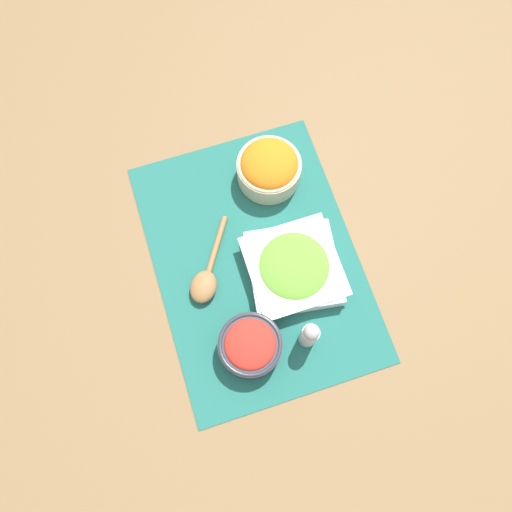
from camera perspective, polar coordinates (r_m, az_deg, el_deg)
The scene contains 7 objects.
ground_plane at distance 0.99m, azimuth -0.00°, elevation -0.58°, with size 3.00×3.00×0.00m, color olive.
placemat at distance 0.99m, azimuth -0.00°, elevation -0.55°, with size 0.54×0.39×0.00m.
lettuce_bowl at distance 0.96m, azimuth 4.32°, elevation -1.34°, with size 0.19×0.19×0.05m.
carrot_bowl at distance 1.02m, azimuth 1.49°, elevation 10.06°, with size 0.13×0.13×0.08m.
tomato_bowl at distance 0.92m, azimuth -0.67°, elevation -10.18°, with size 0.12×0.12×0.06m.
wooden_spoon at distance 0.97m, azimuth -5.77°, elevation -2.72°, with size 0.17×0.13×0.03m.
pepper_shaker at distance 0.91m, azimuth 6.14°, elevation -8.97°, with size 0.03×0.03×0.10m.
Camera 1 is at (0.27, -0.09, 0.95)m, focal length 35.00 mm.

